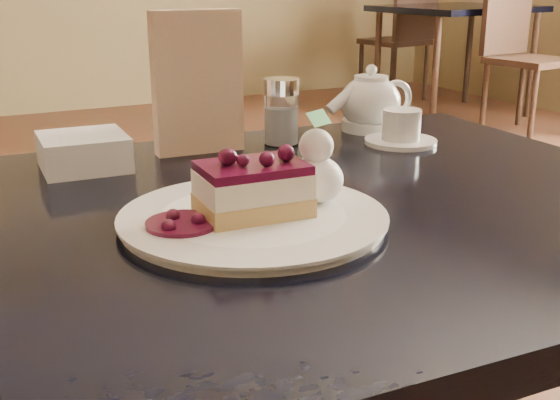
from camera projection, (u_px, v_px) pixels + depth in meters
name	position (u px, v px, depth m)	size (l,w,h in m)	color
main_table	(239.00, 271.00, 0.90)	(1.29, 0.89, 0.78)	black
dessert_plate	(253.00, 219.00, 0.83)	(0.31, 0.31, 0.01)	white
cheesecake_slice	(253.00, 189.00, 0.82)	(0.13, 0.09, 0.06)	#D1B869
whipped_cream	(316.00, 179.00, 0.86)	(0.07, 0.07, 0.06)	white
berry_sauce	(182.00, 224.00, 0.79)	(0.08, 0.08, 0.01)	#4B042E
tea_set	(376.00, 109.00, 1.29)	(0.17, 0.24, 0.11)	white
menu_card	(198.00, 83.00, 1.13)	(0.15, 0.03, 0.23)	beige
sugar_shaker	(281.00, 111.00, 1.19)	(0.06, 0.06, 0.11)	white
napkin_stack	(84.00, 152.00, 1.06)	(0.12, 0.12, 0.05)	white
bg_table_far_right	(450.00, 104.00, 5.46)	(1.20, 1.99, 1.32)	black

